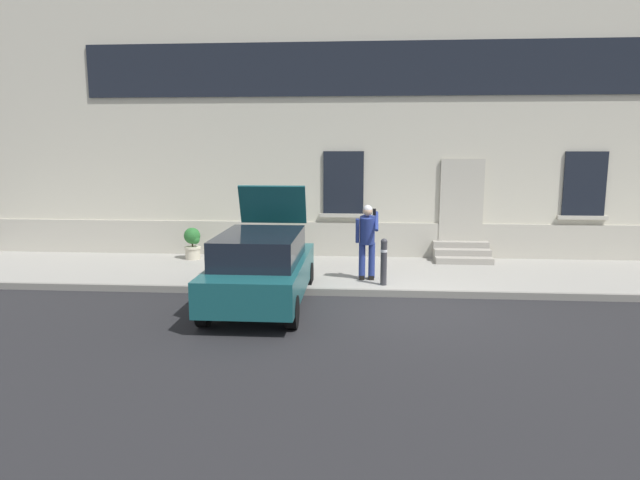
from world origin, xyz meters
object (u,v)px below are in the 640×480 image
(bollard_near_person, at_px, (384,260))
(planter_cream, at_px, (193,242))
(planter_charcoal, at_px, (284,242))
(person_on_phone, at_px, (367,237))
(hatchback_car_teal, at_px, (261,267))

(bollard_near_person, bearing_deg, planter_cream, 153.64)
(planter_cream, distance_m, planter_charcoal, 2.48)
(planter_cream, bearing_deg, person_on_phone, -23.80)
(bollard_near_person, distance_m, planter_charcoal, 3.87)
(bollard_near_person, bearing_deg, hatchback_car_teal, -152.50)
(hatchback_car_teal, bearing_deg, person_on_phone, 39.27)
(bollard_near_person, xyz_separation_m, planter_cream, (-5.07, 2.51, -0.11))
(person_on_phone, distance_m, planter_cream, 5.16)
(hatchback_car_teal, bearing_deg, planter_cream, 124.13)
(bollard_near_person, xyz_separation_m, planter_charcoal, (-2.61, 2.85, -0.11))
(hatchback_car_teal, relative_size, planter_cream, 4.74)
(planter_cream, bearing_deg, bollard_near_person, -26.36)
(bollard_near_person, height_order, planter_charcoal, bollard_near_person)
(hatchback_car_teal, xyz_separation_m, planter_charcoal, (-0.12, 4.14, -0.19))
(person_on_phone, bearing_deg, bollard_near_person, -64.36)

